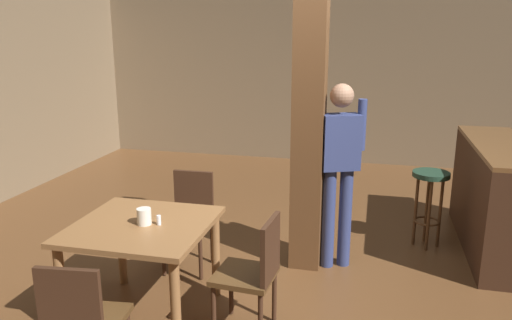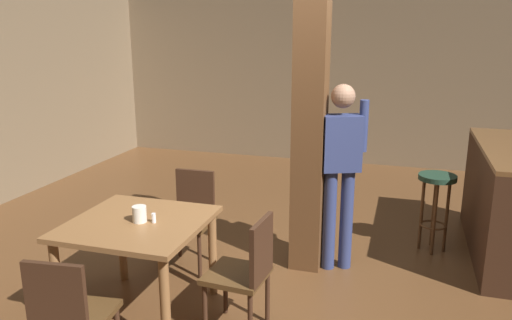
# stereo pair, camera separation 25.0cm
# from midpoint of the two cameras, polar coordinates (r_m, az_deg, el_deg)

# --- Properties ---
(ground_plane) EXTENTS (10.80, 10.80, 0.00)m
(ground_plane) POSITION_cam_midpoint_polar(r_m,az_deg,el_deg) (4.49, 4.34, -14.31)
(ground_plane) COLOR brown
(wall_back) EXTENTS (8.00, 0.10, 2.80)m
(wall_back) POSITION_cam_midpoint_polar(r_m,az_deg,el_deg) (8.42, 11.36, 9.09)
(wall_back) COLOR #756047
(wall_back) RESTS_ON ground_plane
(pillar) EXTENTS (0.28, 0.28, 2.80)m
(pillar) POSITION_cam_midpoint_polar(r_m,az_deg,el_deg) (4.46, 7.79, 4.57)
(pillar) COLOR brown
(pillar) RESTS_ON ground_plane
(dining_table) EXTENTS (1.00, 1.00, 0.77)m
(dining_table) POSITION_cam_midpoint_polar(r_m,az_deg,el_deg) (3.92, -11.50, -8.49)
(dining_table) COLOR brown
(dining_table) RESTS_ON ground_plane
(chair_south) EXTENTS (0.46, 0.46, 0.89)m
(chair_south) POSITION_cam_midpoint_polar(r_m,az_deg,el_deg) (3.30, -18.47, -16.44)
(chair_south) COLOR #4C3319
(chair_south) RESTS_ON ground_plane
(chair_north) EXTENTS (0.43, 0.43, 0.89)m
(chair_north) POSITION_cam_midpoint_polar(r_m,az_deg,el_deg) (4.70, -5.90, -6.15)
(chair_north) COLOR #4C3319
(chair_north) RESTS_ON ground_plane
(chair_east) EXTENTS (0.45, 0.45, 0.89)m
(chair_east) POSITION_cam_midpoint_polar(r_m,az_deg,el_deg) (3.65, 0.90, -12.42)
(chair_east) COLOR #4C3319
(chair_east) RESTS_ON ground_plane
(napkin_cup) EXTENTS (0.11, 0.11, 0.12)m
(napkin_cup) POSITION_cam_midpoint_polar(r_m,az_deg,el_deg) (3.83, -11.36, -6.10)
(napkin_cup) COLOR silver
(napkin_cup) RESTS_ON dining_table
(salt_shaker) EXTENTS (0.03, 0.03, 0.07)m
(salt_shaker) POSITION_cam_midpoint_polar(r_m,az_deg,el_deg) (3.81, -9.77, -6.56)
(salt_shaker) COLOR silver
(salt_shaker) RESTS_ON dining_table
(standing_person) EXTENTS (0.46, 0.31, 1.72)m
(standing_person) POSITION_cam_midpoint_polar(r_m,az_deg,el_deg) (4.54, 11.16, -0.52)
(standing_person) COLOR navy
(standing_person) RESTS_ON ground_plane
(bar_counter) EXTENTS (0.56, 1.92, 1.09)m
(bar_counter) POSITION_cam_midpoint_polar(r_m,az_deg,el_deg) (5.49, 26.84, -4.08)
(bar_counter) COLOR brown
(bar_counter) RESTS_ON ground_plane
(bar_stool_near) EXTENTS (0.37, 0.37, 0.79)m
(bar_stool_near) POSITION_cam_midpoint_polar(r_m,az_deg,el_deg) (5.30, 21.17, -3.63)
(bar_stool_near) COLOR #1E3828
(bar_stool_near) RESTS_ON ground_plane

